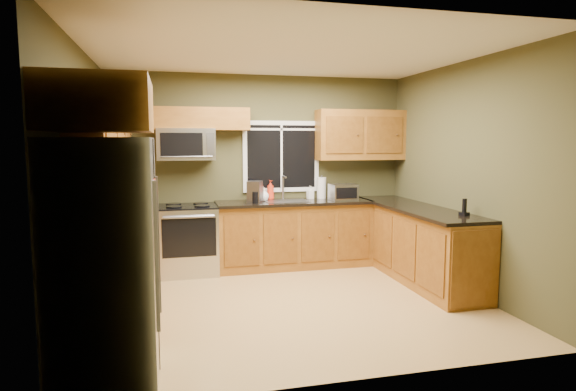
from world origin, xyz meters
name	(u,v)px	position (x,y,z in m)	size (l,w,h in m)	color
floor	(291,302)	(0.00, 0.00, 0.00)	(4.20, 4.20, 0.00)	tan
ceiling	(291,52)	(0.00, 0.00, 2.70)	(4.20, 4.20, 0.00)	white
back_wall	(261,171)	(0.00, 1.80, 1.35)	(4.20, 4.20, 0.00)	#424023
front_wall	(352,201)	(0.00, -1.80, 1.35)	(4.20, 4.20, 0.00)	#424023
left_wall	(82,185)	(-2.10, 0.00, 1.35)	(3.60, 3.60, 0.00)	#424023
right_wall	(464,177)	(2.10, 0.00, 1.35)	(3.60, 3.60, 0.00)	#424023
window	(281,156)	(0.30, 1.78, 1.55)	(1.12, 0.03, 1.02)	white
base_cabinets_left	(122,262)	(-1.80, 0.48, 0.45)	(0.60, 2.65, 0.90)	brown
countertop_left	(123,220)	(-1.78, 0.48, 0.92)	(0.65, 2.65, 0.04)	black
base_cabinets_back	(294,235)	(0.42, 1.50, 0.45)	(2.17, 0.60, 0.90)	brown
countertop_back	(294,202)	(0.42, 1.48, 0.92)	(2.17, 0.65, 0.04)	black
base_cabinets_peninsula	(416,244)	(1.80, 0.54, 0.45)	(0.60, 2.52, 0.90)	brown
countertop_peninsula	(415,208)	(1.78, 0.55, 0.92)	(0.65, 2.50, 0.04)	black
upper_cabinets_left	(104,133)	(-1.94, 0.48, 1.86)	(0.33, 2.65, 0.72)	brown
upper_cabinets_back_left	(200,119)	(-0.85, 1.64, 2.07)	(1.30, 0.33, 0.30)	brown
upper_cabinets_back_right	(360,135)	(1.45, 1.64, 1.86)	(1.30, 0.33, 0.72)	brown
upper_cabinet_over_fridge	(99,105)	(-1.74, -1.30, 2.03)	(0.72, 0.90, 0.38)	brown
refrigerator	(106,260)	(-1.74, -1.30, 0.90)	(0.74, 0.90, 1.80)	#B7B7BC
range	(188,239)	(-1.05, 1.47, 0.47)	(0.76, 0.69, 0.94)	#B7B7BC
microwave	(186,144)	(-1.05, 1.61, 1.73)	(0.76, 0.41, 0.42)	#B7B7BC
sink	(286,200)	(0.30, 1.49, 0.95)	(0.60, 0.42, 0.36)	slate
toaster_oven	(343,192)	(1.11, 1.40, 1.05)	(0.38, 0.30, 0.23)	#B7B7BC
coffee_maker	(255,193)	(-0.15, 1.42, 1.08)	(0.25, 0.28, 0.29)	slate
kettle	(258,193)	(-0.09, 1.53, 1.06)	(0.17, 0.17, 0.26)	#B7B7BC
paper_towel_roll	(322,188)	(0.88, 1.68, 1.09)	(0.16, 0.16, 0.34)	white
soap_bottle_a	(270,190)	(0.12, 1.70, 1.08)	(0.11, 0.11, 0.28)	red
soap_bottle_b	(310,192)	(0.70, 1.66, 1.03)	(0.08, 0.09, 0.19)	white
soap_bottle_c	(264,194)	(0.00, 1.60, 1.03)	(0.15, 0.15, 0.19)	white
cordless_phone	(464,210)	(1.95, -0.26, 1.00)	(0.11, 0.11, 0.19)	black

